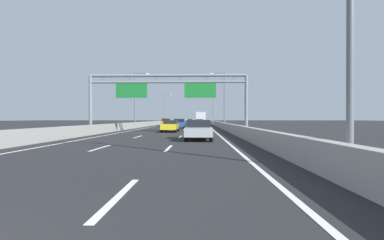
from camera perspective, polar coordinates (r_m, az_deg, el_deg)
name	(u,v)px	position (r m, az deg, el deg)	size (l,w,h in m)	color
ground_plane	(190,123)	(102.07, -0.39, -0.55)	(260.00, 260.00, 0.00)	#262628
lane_dash_left_1	(100,148)	(15.49, -18.24, -5.46)	(0.16, 3.00, 0.01)	white
lane_dash_left_2	(138,137)	(24.13, -10.98, -3.38)	(0.16, 3.00, 0.01)	white
lane_dash_left_3	(155,132)	(32.96, -7.59, -2.39)	(0.16, 3.00, 0.01)	white
lane_dash_left_4	(165,129)	(41.86, -5.63, -1.81)	(0.16, 3.00, 0.01)	white
lane_dash_left_5	(171,127)	(50.80, -4.37, -1.43)	(0.16, 3.00, 0.01)	white
lane_dash_left_6	(175,126)	(59.75, -3.48, -1.17)	(0.16, 3.00, 0.01)	white
lane_dash_left_7	(178,125)	(68.72, -2.83, -0.97)	(0.16, 3.00, 0.01)	white
lane_dash_left_8	(181,124)	(77.69, -2.32, -0.82)	(0.16, 3.00, 0.01)	white
lane_dash_left_9	(183,123)	(86.67, -1.92, -0.71)	(0.16, 3.00, 0.01)	white
lane_dash_left_10	(184,123)	(95.66, -1.60, -0.61)	(0.16, 3.00, 0.01)	white
lane_dash_left_11	(186,123)	(104.65, -1.33, -0.53)	(0.16, 3.00, 0.01)	white
lane_dash_left_12	(187,122)	(113.63, -1.10, -0.46)	(0.16, 3.00, 0.01)	white
lane_dash_left_13	(188,122)	(122.62, -0.91, -0.40)	(0.16, 3.00, 0.01)	white
lane_dash_left_14	(188,122)	(131.62, -0.74, -0.35)	(0.16, 3.00, 0.01)	white
lane_dash_left_15	(189,122)	(140.61, -0.60, -0.31)	(0.16, 3.00, 0.01)	white
lane_dash_left_16	(190,121)	(149.60, -0.47, -0.27)	(0.16, 3.00, 0.01)	white
lane_dash_left_17	(190,121)	(158.60, -0.36, -0.24)	(0.16, 3.00, 0.01)	white
lane_dash_right_0	(118,196)	(5.94, -14.82, -14.87)	(0.16, 3.00, 0.01)	white
lane_dash_right_1	(168,148)	(14.68, -4.83, -5.77)	(0.16, 3.00, 0.01)	white
lane_dash_right_2	(180,137)	(23.61, -2.41, -3.46)	(0.16, 3.00, 0.01)	white
lane_dash_right_3	(186,132)	(32.58, -1.32, -2.42)	(0.16, 3.00, 0.01)	white
lane_dash_right_4	(189,129)	(41.56, -0.70, -1.82)	(0.16, 3.00, 0.01)	white
lane_dash_right_5	(191,127)	(50.55, -0.30, -1.44)	(0.16, 3.00, 0.01)	white
lane_dash_right_6	(192,126)	(59.55, -0.03, -1.17)	(0.16, 3.00, 0.01)	white
lane_dash_right_7	(193,125)	(68.54, 0.18, -0.98)	(0.16, 3.00, 0.01)	white
lane_dash_right_8	(194,124)	(77.54, 0.33, -0.83)	(0.16, 3.00, 0.01)	white
lane_dash_right_9	(194,123)	(86.53, 0.46, -0.71)	(0.16, 3.00, 0.01)	white
lane_dash_right_10	(195,123)	(95.53, 0.56, -0.61)	(0.16, 3.00, 0.01)	white
lane_dash_right_11	(195,123)	(104.53, 0.64, -0.53)	(0.16, 3.00, 0.01)	white
lane_dash_right_12	(195,122)	(113.53, 0.71, -0.46)	(0.16, 3.00, 0.01)	white
lane_dash_right_13	(196,122)	(122.52, 0.77, -0.40)	(0.16, 3.00, 0.01)	white
lane_dash_right_14	(196,122)	(131.52, 0.83, -0.35)	(0.16, 3.00, 0.01)	white
lane_dash_right_15	(196,122)	(140.52, 0.87, -0.31)	(0.16, 3.00, 0.01)	white
lane_dash_right_16	(196,121)	(149.52, 0.91, -0.27)	(0.16, 3.00, 0.01)	white
lane_dash_right_17	(197,121)	(158.52, 0.95, -0.24)	(0.16, 3.00, 0.01)	white
edge_line_left	(173,123)	(90.43, -3.97, -0.66)	(0.16, 176.00, 0.01)	white
edge_line_right	(205,123)	(90.04, 2.70, -0.67)	(0.16, 176.00, 0.01)	white
barrier_left	(174,121)	(112.48, -3.73, -0.23)	(0.45, 220.00, 0.95)	#9E9E99
barrier_right	(208,121)	(112.06, 3.31, -0.23)	(0.45, 220.00, 0.95)	#9E9E99
sign_gantry	(167,88)	(30.40, -5.06, 6.52)	(17.25, 0.36, 6.36)	gray
streetlamp_left_mid	(136,96)	(49.18, -11.30, 4.79)	(2.58, 0.28, 9.50)	slate
streetlamp_right_mid	(223,96)	(48.14, 6.37, 4.89)	(2.58, 0.28, 9.50)	slate
streetlamp_left_far	(165,106)	(88.34, -5.55, 2.81)	(2.58, 0.28, 9.50)	slate
streetlamp_right_far	(212,106)	(87.76, 4.18, 2.83)	(2.58, 0.28, 9.50)	slate
orange_car	(166,122)	(57.19, -5.31, -0.46)	(1.70, 4.15, 1.55)	orange
yellow_car	(170,126)	(32.58, -4.42, -1.17)	(1.75, 4.67, 1.36)	yellow
white_car	(190,121)	(106.62, -0.39, -0.13)	(1.82, 4.66, 1.37)	silver
black_car	(200,121)	(103.97, 1.59, -0.11)	(1.73, 4.31, 1.53)	black
blue_car	(179,123)	(44.48, -2.61, -0.71)	(1.84, 4.16, 1.50)	#2347AD
green_car	(200,122)	(61.54, 1.55, -0.45)	(1.82, 4.25, 1.41)	#1E7A38
silver_car	(199,130)	(20.48, 1.34, -1.97)	(1.90, 4.49, 1.46)	#A8ADB2
box_truck	(201,118)	(70.02, 1.78, 0.44)	(2.31, 8.93, 3.10)	silver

